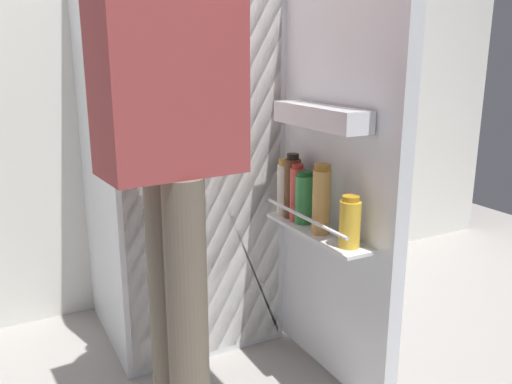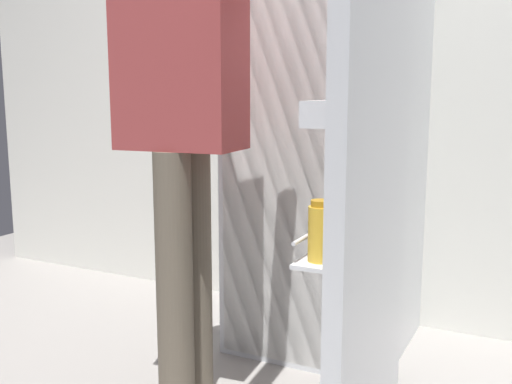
# 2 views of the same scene
# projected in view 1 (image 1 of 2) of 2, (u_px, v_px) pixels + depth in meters

# --- Properties ---
(kitchen_wall) EXTENTS (4.40, 0.10, 2.44)m
(kitchen_wall) POSITION_uv_depth(u_px,v_px,m) (146.00, 43.00, 2.42)
(kitchen_wall) COLOR silver
(kitchen_wall) RESTS_ON ground_plane
(refrigerator) EXTENTS (0.72, 1.28, 1.64)m
(refrigerator) POSITION_uv_depth(u_px,v_px,m) (188.00, 144.00, 2.17)
(refrigerator) COLOR silver
(refrigerator) RESTS_ON ground_plane
(person) EXTENTS (0.56, 0.69, 1.72)m
(person) POSITION_uv_depth(u_px,v_px,m) (173.00, 111.00, 1.46)
(person) COLOR #665B4C
(person) RESTS_ON ground_plane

